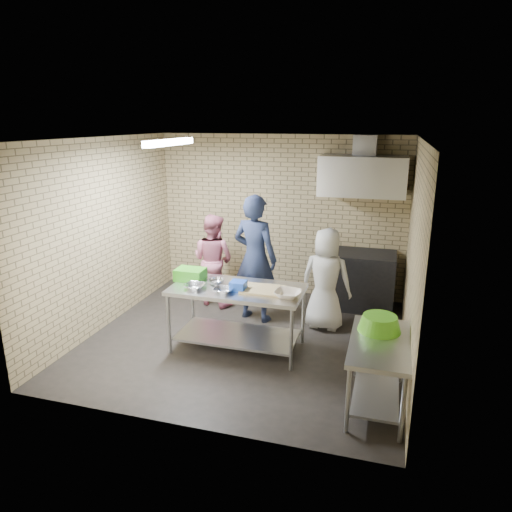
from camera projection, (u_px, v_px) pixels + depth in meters
The scene contains 25 objects.
floor at pixel (245, 339), 6.49m from camera, with size 4.20×4.20×0.00m, color black.
ceiling at pixel (244, 138), 5.73m from camera, with size 4.20×4.20×0.00m, color black.
back_wall at pixel (280, 216), 7.95m from camera, with size 4.20×0.06×2.70m, color tan.
front_wall at pixel (178, 299), 4.27m from camera, with size 4.20×0.06×2.70m, color tan.
left_wall at pixel (104, 234), 6.67m from camera, with size 0.06×4.00×2.70m, color tan.
right_wall at pixel (413, 258), 5.55m from camera, with size 0.06×4.00×2.70m, color tan.
prep_table at pixel (237, 318), 6.12m from camera, with size 1.70×0.85×0.85m, color silver.
side_counter at pixel (377, 373), 4.89m from camera, with size 0.60×1.20×0.75m, color silver.
stove at pixel (356, 280), 7.52m from camera, with size 1.20×0.70×0.90m, color black.
range_hood at pixel (363, 176), 7.10m from camera, with size 1.30×0.60×0.60m, color silver.
hood_duct at pixel (365, 145), 7.12m from camera, with size 0.35×0.30×0.30m, color #A5A8AD.
wall_shelf at pixel (382, 187), 7.25m from camera, with size 0.80×0.20×0.04m, color #3F2B19.
fluorescent_fixture at pixel (170, 142), 6.02m from camera, with size 0.10×1.25×0.08m, color white.
green_crate at pixel (190, 274), 6.28m from camera, with size 0.38×0.28×0.15m, color green.
blue_tub at pixel (238, 286), 5.88m from camera, with size 0.19×0.19×0.12m, color blue.
cutting_board at pixel (263, 290), 5.89m from camera, with size 0.52×0.40×0.03m, color tan.
mixing_bowl_a at pixel (195, 287), 5.95m from camera, with size 0.27×0.27×0.07m, color silver.
mixing_bowl_b at pixel (216, 282), 6.12m from camera, with size 0.20×0.20×0.06m, color #B0B2B7.
mixing_bowl_c at pixel (224, 290), 5.82m from camera, with size 0.25×0.25×0.06m, color silver.
ceramic_bowl at pixel (288, 294), 5.67m from camera, with size 0.33×0.33×0.08m, color beige.
green_basin at pixel (380, 323), 4.99m from camera, with size 0.46×0.46×0.17m, color #59C626, non-canonical shape.
bottle_red at pixel (366, 179), 7.29m from camera, with size 0.07×0.07×0.18m, color #B22619.
man_navy at pixel (255, 258), 6.91m from camera, with size 0.70×0.46×1.91m, color black.
woman_pink at pixel (213, 260), 7.55m from camera, with size 0.73×0.57×1.49m, color #C0657F.
woman_white at pixel (326, 279), 6.65m from camera, with size 0.72×0.47×1.48m, color silver.
Camera 1 is at (1.80, -5.63, 2.92)m, focal length 32.88 mm.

